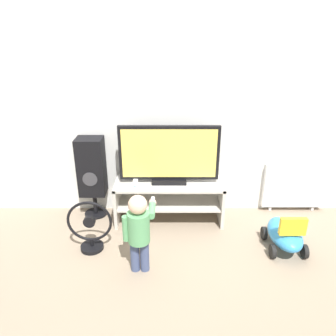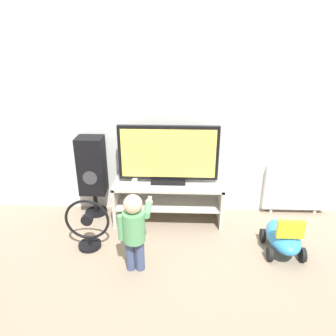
{
  "view_description": "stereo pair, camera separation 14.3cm",
  "coord_description": "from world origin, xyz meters",
  "px_view_note": "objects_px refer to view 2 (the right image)",
  "views": [
    {
      "loc": [
        -0.01,
        -3.15,
        2.11
      ],
      "look_at": [
        0.0,
        0.13,
        0.71
      ],
      "focal_mm": 35.0,
      "sensor_mm": 36.0,
      "label": 1
    },
    {
      "loc": [
        0.13,
        -3.14,
        2.11
      ],
      "look_at": [
        0.0,
        0.13,
        0.71
      ],
      "focal_mm": 35.0,
      "sensor_mm": 36.0,
      "label": 2
    }
  ],
  "objects_px": {
    "remote_primary": "(202,187)",
    "floor_fan": "(88,227)",
    "child": "(134,227)",
    "speaker_tower": "(92,167)",
    "ride_on_toy": "(283,237)",
    "radiator": "(296,188)",
    "game_console": "(134,182)",
    "television": "(168,155)"
  },
  "relations": [
    {
      "from": "floor_fan",
      "to": "game_console",
      "type": "bearing_deg",
      "value": 50.14
    },
    {
      "from": "child",
      "to": "speaker_tower",
      "type": "distance_m",
      "value": 1.19
    },
    {
      "from": "floor_fan",
      "to": "radiator",
      "type": "distance_m",
      "value": 2.47
    },
    {
      "from": "child",
      "to": "ride_on_toy",
      "type": "distance_m",
      "value": 1.52
    },
    {
      "from": "speaker_tower",
      "to": "radiator",
      "type": "height_order",
      "value": "speaker_tower"
    },
    {
      "from": "child",
      "to": "speaker_tower",
      "type": "height_order",
      "value": "speaker_tower"
    },
    {
      "from": "speaker_tower",
      "to": "floor_fan",
      "type": "relative_size",
      "value": 1.76
    },
    {
      "from": "ride_on_toy",
      "to": "speaker_tower",
      "type": "bearing_deg",
      "value": 161.97
    },
    {
      "from": "television",
      "to": "remote_primary",
      "type": "bearing_deg",
      "value": -21.13
    },
    {
      "from": "ride_on_toy",
      "to": "radiator",
      "type": "distance_m",
      "value": 0.87
    },
    {
      "from": "ride_on_toy",
      "to": "television",
      "type": "bearing_deg",
      "value": 154.11
    },
    {
      "from": "floor_fan",
      "to": "television",
      "type": "bearing_deg",
      "value": 36.14
    },
    {
      "from": "speaker_tower",
      "to": "remote_primary",
      "type": "bearing_deg",
      "value": -11.01
    },
    {
      "from": "television",
      "to": "remote_primary",
      "type": "height_order",
      "value": "television"
    },
    {
      "from": "speaker_tower",
      "to": "ride_on_toy",
      "type": "bearing_deg",
      "value": -18.03
    },
    {
      "from": "game_console",
      "to": "floor_fan",
      "type": "distance_m",
      "value": 0.71
    },
    {
      "from": "ride_on_toy",
      "to": "radiator",
      "type": "relative_size",
      "value": 0.75
    },
    {
      "from": "floor_fan",
      "to": "ride_on_toy",
      "type": "height_order",
      "value": "floor_fan"
    },
    {
      "from": "speaker_tower",
      "to": "radiator",
      "type": "relative_size",
      "value": 1.29
    },
    {
      "from": "speaker_tower",
      "to": "game_console",
      "type": "bearing_deg",
      "value": -19.47
    },
    {
      "from": "television",
      "to": "floor_fan",
      "type": "bearing_deg",
      "value": -143.86
    },
    {
      "from": "remote_primary",
      "to": "floor_fan",
      "type": "relative_size",
      "value": 0.24
    },
    {
      "from": "speaker_tower",
      "to": "radiator",
      "type": "xyz_separation_m",
      "value": [
        2.44,
        0.1,
        -0.28
      ]
    },
    {
      "from": "speaker_tower",
      "to": "radiator",
      "type": "distance_m",
      "value": 2.45
    },
    {
      "from": "television",
      "to": "radiator",
      "type": "bearing_deg",
      "value": 7.7
    },
    {
      "from": "remote_primary",
      "to": "child",
      "type": "bearing_deg",
      "value": -130.81
    },
    {
      "from": "remote_primary",
      "to": "radiator",
      "type": "relative_size",
      "value": 0.17
    },
    {
      "from": "game_console",
      "to": "child",
      "type": "bearing_deg",
      "value": -82.53
    },
    {
      "from": "remote_primary",
      "to": "speaker_tower",
      "type": "bearing_deg",
      "value": 168.99
    },
    {
      "from": "radiator",
      "to": "ride_on_toy",
      "type": "bearing_deg",
      "value": -114.14
    },
    {
      "from": "floor_fan",
      "to": "radiator",
      "type": "height_order",
      "value": "radiator"
    },
    {
      "from": "game_console",
      "to": "ride_on_toy",
      "type": "distance_m",
      "value": 1.68
    },
    {
      "from": "television",
      "to": "speaker_tower",
      "type": "relative_size",
      "value": 1.13
    },
    {
      "from": "television",
      "to": "game_console",
      "type": "bearing_deg",
      "value": -168.04
    },
    {
      "from": "ride_on_toy",
      "to": "game_console",
      "type": "bearing_deg",
      "value": 162.45
    },
    {
      "from": "speaker_tower",
      "to": "floor_fan",
      "type": "height_order",
      "value": "speaker_tower"
    },
    {
      "from": "television",
      "to": "speaker_tower",
      "type": "distance_m",
      "value": 0.93
    },
    {
      "from": "ride_on_toy",
      "to": "child",
      "type": "bearing_deg",
      "value": -167.72
    },
    {
      "from": "floor_fan",
      "to": "ride_on_toy",
      "type": "xyz_separation_m",
      "value": [
        1.99,
        0.01,
        -0.07
      ]
    },
    {
      "from": "television",
      "to": "radiator",
      "type": "height_order",
      "value": "television"
    },
    {
      "from": "remote_primary",
      "to": "child",
      "type": "relative_size",
      "value": 0.17
    },
    {
      "from": "television",
      "to": "remote_primary",
      "type": "relative_size",
      "value": 8.42
    }
  ]
}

